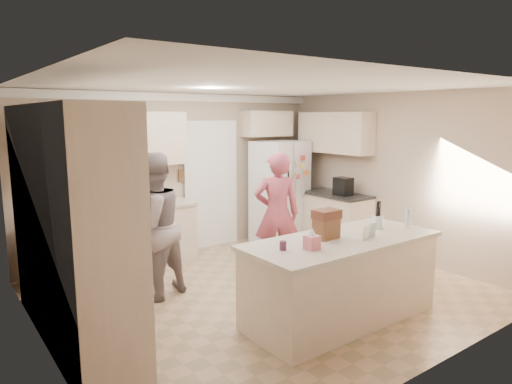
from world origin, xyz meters
TOP-DOWN VIEW (x-y plane):
  - floor at (0.00, 0.00)m, footprint 5.20×4.60m
  - ceiling at (0.00, 0.00)m, footprint 5.20×4.60m
  - wall_back at (0.00, 2.31)m, footprint 5.20×0.02m
  - wall_front at (0.00, -2.31)m, footprint 5.20×0.02m
  - wall_left at (-2.61, 0.00)m, footprint 0.02×4.60m
  - wall_right at (2.61, 0.00)m, footprint 0.02×4.60m
  - crown_back at (0.00, 2.26)m, footprint 5.20×0.08m
  - pantry_bank at (-2.30, 0.20)m, footprint 0.60×2.60m
  - back_base_cab at (-1.15, 2.00)m, footprint 2.20×0.60m
  - back_countertop at (-1.15, 1.99)m, footprint 2.24×0.63m
  - back_upper_cab at (-1.15, 2.12)m, footprint 2.20×0.35m
  - doorway_opening at (0.55, 2.28)m, footprint 0.90×0.06m
  - doorway_casing at (0.55, 2.24)m, footprint 1.02×0.03m
  - wall_frame_upper at (0.02, 2.27)m, footprint 0.15×0.02m
  - wall_frame_lower at (0.02, 2.27)m, footprint 0.15×0.02m
  - refrigerator at (1.71, 1.82)m, footprint 1.00×0.84m
  - fridge_seam at (1.71, 1.46)m, footprint 0.02×0.02m
  - fridge_dispenser at (1.49, 1.45)m, footprint 0.22×0.03m
  - fridge_handle_l at (1.66, 1.45)m, footprint 0.02×0.02m
  - fridge_handle_r at (1.76, 1.45)m, footprint 0.02×0.02m
  - over_fridge_cab at (1.65, 2.12)m, footprint 0.95×0.35m
  - right_base_cab at (2.30, 1.00)m, footprint 0.60×1.20m
  - right_countertop at (2.29, 1.00)m, footprint 0.63×1.24m
  - right_upper_cab at (2.43, 1.20)m, footprint 0.35×1.50m
  - coffee_maker at (2.25, 0.80)m, footprint 0.22×0.28m
  - island_base at (0.20, -1.10)m, footprint 2.20×0.90m
  - island_top at (0.20, -1.10)m, footprint 2.28×0.96m
  - utensil_crock at (0.85, -1.05)m, footprint 0.13×0.13m
  - tissue_box at (-0.35, -1.20)m, footprint 0.13×0.13m
  - tissue_plume at (-0.35, -1.20)m, footprint 0.08×0.08m
  - dollhouse_body at (0.05, -1.00)m, footprint 0.26×0.18m
  - dollhouse_roof at (0.05, -1.00)m, footprint 0.28×0.20m
  - jam_jar at (-0.60, -1.05)m, footprint 0.07×0.07m
  - greeting_card_a at (0.35, -1.30)m, footprint 0.12×0.06m
  - greeting_card_b at (0.50, -1.25)m, footprint 0.12×0.05m
  - water_bottle at (1.15, -1.25)m, footprint 0.07×0.07m
  - shaker_salt at (1.02, -0.88)m, footprint 0.05×0.05m
  - shaker_pepper at (1.09, -0.88)m, footprint 0.05×0.05m
  - teen_boy at (-1.21, 0.72)m, footprint 1.05×0.92m
  - teen_girl at (0.55, 0.47)m, footprint 0.76×0.69m
  - fridge_magnets at (1.71, 1.45)m, footprint 0.76×0.02m

SIDE VIEW (x-z plane):
  - floor at x=0.00m, z-range -0.02..0.00m
  - back_base_cab at x=-1.15m, z-range 0.00..0.88m
  - right_base_cab at x=2.30m, z-range 0.00..0.88m
  - island_base at x=0.20m, z-range 0.00..0.88m
  - teen_girl at x=0.55m, z-range 0.00..1.75m
  - back_countertop at x=-1.15m, z-range 0.88..0.92m
  - refrigerator at x=1.71m, z-range 0.00..1.80m
  - fridge_seam at x=1.71m, z-range 0.01..1.79m
  - right_countertop at x=2.29m, z-range 0.88..0.92m
  - island_top at x=0.20m, z-range 0.88..0.93m
  - fridge_magnets at x=1.71m, z-range 0.18..1.62m
  - teen_boy at x=-1.21m, z-range 0.00..1.81m
  - jam_jar at x=-0.60m, z-range 0.93..1.02m
  - shaker_salt at x=1.02m, z-range 0.93..1.02m
  - shaker_pepper at x=1.09m, z-range 0.93..1.02m
  - tissue_box at x=-0.35m, z-range 0.93..1.07m
  - utensil_crock at x=0.85m, z-range 0.93..1.07m
  - greeting_card_a at x=0.35m, z-range 0.93..1.08m
  - greeting_card_b at x=0.50m, z-range 0.93..1.08m
  - dollhouse_body at x=0.05m, z-range 0.93..1.15m
  - water_bottle at x=1.15m, z-range 0.92..1.17m
  - doorway_opening at x=0.55m, z-range 0.00..2.10m
  - doorway_casing at x=0.55m, z-range -0.06..2.16m
  - fridge_handle_l at x=1.66m, z-range 0.62..1.48m
  - fridge_handle_r at x=1.76m, z-range 0.62..1.48m
  - coffee_maker at x=2.25m, z-range 0.92..1.22m
  - tissue_plume at x=-0.35m, z-range 1.06..1.15m
  - fridge_dispenser at x=1.49m, z-range 0.97..1.32m
  - pantry_bank at x=-2.30m, z-range 0.00..2.35m
  - dollhouse_roof at x=0.05m, z-range 1.15..1.25m
  - wall_frame_lower at x=0.02m, z-range 1.18..1.38m
  - wall_back at x=0.00m, z-range 0.00..2.60m
  - wall_front at x=0.00m, z-range 0.00..2.60m
  - wall_left at x=-2.61m, z-range 0.00..2.60m
  - wall_right at x=2.61m, z-range 0.00..2.60m
  - wall_frame_upper at x=0.02m, z-range 1.45..1.65m
  - back_upper_cab at x=-1.15m, z-range 1.50..2.30m
  - right_upper_cab at x=2.43m, z-range 1.60..2.30m
  - over_fridge_cab at x=1.65m, z-range 1.88..2.33m
  - crown_back at x=0.00m, z-range 2.47..2.59m
  - ceiling at x=0.00m, z-range 2.60..2.62m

